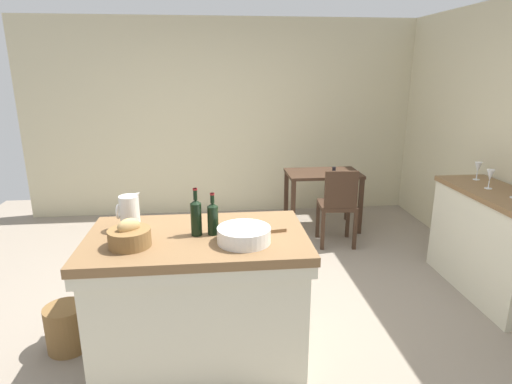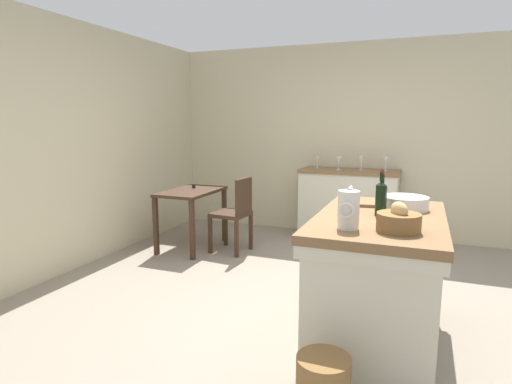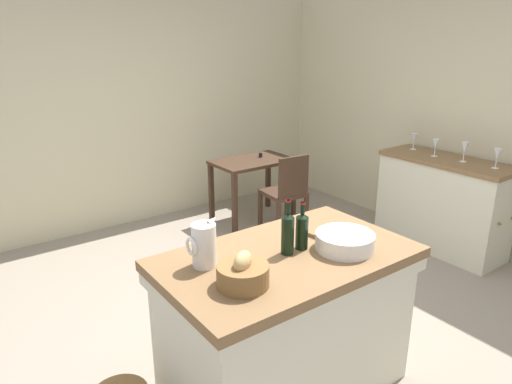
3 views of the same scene
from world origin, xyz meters
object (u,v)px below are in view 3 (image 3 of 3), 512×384
writing_desk (253,170)px  wine_glass_far_left (497,155)px  side_cabinet (442,204)px  wine_glass_middle (436,145)px  wine_bottle_dark (302,230)px  wooden_chair (286,192)px  wine_glass_left (465,148)px  wine_glass_right (414,138)px  bread_basket (243,274)px  pitcher (204,245)px  wine_bottle_amber (288,232)px  cutting_board (330,229)px  wash_bowl (345,241)px  island_table (286,318)px

writing_desk → wine_glass_far_left: (1.12, -2.19, 0.45)m
side_cabinet → wine_glass_middle: (-0.03, 0.14, 0.58)m
wine_bottle_dark → wooden_chair: bearing=52.1°
wine_glass_left → wine_glass_right: size_ratio=1.11×
writing_desk → wine_glass_left: wine_glass_left is taller
wine_bottle_dark → bread_basket: bearing=-164.0°
pitcher → wine_glass_middle: size_ratio=1.62×
bread_basket → wine_bottle_amber: wine_bottle_amber is taller
wine_glass_far_left → wine_glass_left: 0.30m
pitcher → cutting_board: 0.87m
wash_bowl → wine_glass_middle: bearing=22.3°
island_table → wooden_chair: (1.50, 1.80, 0.00)m
wine_bottle_dark → wash_bowl: bearing=-38.8°
island_table → wine_bottle_dark: wine_bottle_dark is taller
wine_glass_far_left → wine_glass_middle: size_ratio=1.06×
writing_desk → cutting_board: (-1.06, -2.29, 0.31)m
wine_glass_right → side_cabinet: bearing=-96.9°
island_table → side_cabinet: bearing=13.8°
island_table → cutting_board: 0.61m
wooden_chair → wine_glass_middle: bearing=-44.8°
pitcher → wine_glass_far_left: (3.04, 0.03, 0.03)m
side_cabinet → wine_glass_middle: bearing=101.5°
bread_basket → wine_glass_far_left: 3.01m
wooden_chair → wash_bowl: 2.34m
bread_basket → wine_glass_middle: size_ratio=1.50×
wooden_chair → wine_glass_left: 1.79m
wine_glass_middle → wine_glass_right: (0.08, 0.31, -0.00)m
writing_desk → cutting_board: 2.54m
bread_basket → cutting_board: bearing=15.5°
wooden_chair → bread_basket: bearing=-134.5°
side_cabinet → wash_bowl: size_ratio=3.83×
writing_desk → wine_glass_right: size_ratio=5.26×
island_table → wine_bottle_amber: size_ratio=4.55×
wine_glass_right → wooden_chair: bearing=147.1°
wooden_chair → pitcher: (-1.95, -1.65, 0.54)m
side_cabinet → wooden_chair: side_cabinet is taller
wine_bottle_amber → writing_desk: bearing=58.1°
island_table → writing_desk: size_ratio=1.60×
writing_desk → wine_bottle_amber: (-1.47, -2.37, 0.43)m
wine_bottle_dark → pitcher: bearing=165.4°
side_cabinet → wine_glass_far_left: size_ratio=7.07×
pitcher → wine_glass_right: (3.07, 0.93, 0.02)m
pitcher → wash_bowl: bearing=-21.8°
side_cabinet → writing_desk: 2.06m
wooden_chair → bread_basket: size_ratio=3.50×
wine_bottle_amber → wine_glass_far_left: 2.60m
side_cabinet → wine_glass_right: size_ratio=7.53×
side_cabinet → pitcher: 3.11m
wine_bottle_amber → pitcher: bearing=161.9°
writing_desk → wine_bottle_amber: size_ratio=2.84×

